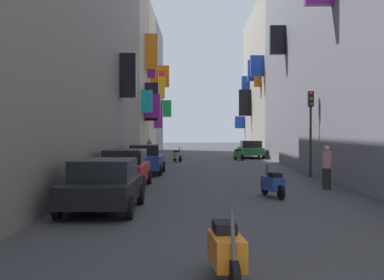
{
  "coord_description": "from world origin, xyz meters",
  "views": [
    {
      "loc": [
        -1.05,
        -3.48,
        2.24
      ],
      "look_at": [
        -1.25,
        32.7,
        1.64
      ],
      "focal_mm": 47.99,
      "sensor_mm": 36.0,
      "label": 1
    }
  ],
  "objects": [
    {
      "name": "ground_plane",
      "position": [
        0.0,
        30.0,
        0.0
      ],
      "size": [
        140.0,
        140.0,
        0.0
      ],
      "primitive_type": "plane",
      "color": "#38383D"
    },
    {
      "name": "parked_car_green",
      "position": [
        3.67,
        39.93,
        0.77
      ],
      "size": [
        2.0,
        4.45,
        1.47
      ],
      "color": "#236638",
      "rests_on": "ground"
    },
    {
      "name": "scooter_green",
      "position": [
        2.39,
        36.43,
        0.46
      ],
      "size": [
        0.78,
        1.68,
        1.13
      ],
      "color": "#287F3D",
      "rests_on": "ground"
    },
    {
      "name": "building_left_mid_c",
      "position": [
        -7.98,
        44.49,
        6.89
      ],
      "size": [
        7.17,
        8.04,
        13.8
      ],
      "color": "#BCB29E",
      "rests_on": "ground"
    },
    {
      "name": "parked_car_red",
      "position": [
        -3.86,
        16.96,
        0.79
      ],
      "size": [
        1.9,
        4.15,
        1.51
      ],
      "color": "#B21E1E",
      "rests_on": "ground"
    },
    {
      "name": "pedestrian_near_left",
      "position": [
        4.05,
        16.35,
        0.84
      ],
      "size": [
        0.53,
        0.53,
        1.69
      ],
      "color": "#2A2A2A",
      "rests_on": "ground"
    },
    {
      "name": "building_left_far",
      "position": [
        -7.99,
        54.25,
        6.94
      ],
      "size": [
        7.31,
        11.49,
        13.88
      ],
      "color": "gray",
      "rests_on": "ground"
    },
    {
      "name": "parked_car_blue",
      "position": [
        -3.65,
        23.6,
        0.8
      ],
      "size": [
        1.88,
        4.15,
        1.53
      ],
      "color": "navy",
      "rests_on": "ground"
    },
    {
      "name": "building_right_mid_a",
      "position": [
        8.0,
        24.64,
        7.97
      ],
      "size": [
        7.24,
        31.82,
        15.94
      ],
      "color": "gray",
      "rests_on": "ground"
    },
    {
      "name": "pedestrian_crossing",
      "position": [
        -4.35,
        33.74,
        0.87
      ],
      "size": [
        0.54,
        0.54,
        1.73
      ],
      "color": "black",
      "rests_on": "ground"
    },
    {
      "name": "building_left_mid_a",
      "position": [
        -7.97,
        36.66,
        7.79
      ],
      "size": [
        7.27,
        6.99,
        15.62
      ],
      "color": "#9E9384",
      "rests_on": "ground"
    },
    {
      "name": "building_right_mid_c",
      "position": [
        7.99,
        52.91,
        7.45
      ],
      "size": [
        7.31,
        14.19,
        14.91
      ],
      "color": "#B2A899",
      "rests_on": "ground"
    },
    {
      "name": "traffic_light_near_corner",
      "position": [
        4.63,
        21.65,
        2.87
      ],
      "size": [
        0.26,
        0.34,
        4.21
      ],
      "color": "#2D2D2D",
      "rests_on": "ground"
    },
    {
      "name": "scooter_blue",
      "position": [
        1.6,
        13.95,
        0.46
      ],
      "size": [
        0.7,
        1.87,
        1.13
      ],
      "color": "#2D4CAD",
      "rests_on": "ground"
    },
    {
      "name": "building_right_mid_b",
      "position": [
        7.98,
        43.18,
        10.93
      ],
      "size": [
        7.19,
        5.25,
        21.88
      ],
      "color": "#B2A899",
      "rests_on": "ground"
    },
    {
      "name": "scooter_orange",
      "position": [
        -0.58,
        4.16,
        0.46
      ],
      "size": [
        0.55,
        1.86,
        1.13
      ],
      "color": "orange",
      "rests_on": "ground"
    },
    {
      "name": "parked_car_black",
      "position": [
        -3.63,
        10.91,
        0.76
      ],
      "size": [
        2.02,
        4.12,
        1.45
      ],
      "color": "black",
      "rests_on": "ground"
    },
    {
      "name": "scooter_silver",
      "position": [
        -2.35,
        34.55,
        0.46
      ],
      "size": [
        0.78,
        1.84,
        1.13
      ],
      "color": "#ADADB2",
      "rests_on": "ground"
    }
  ]
}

